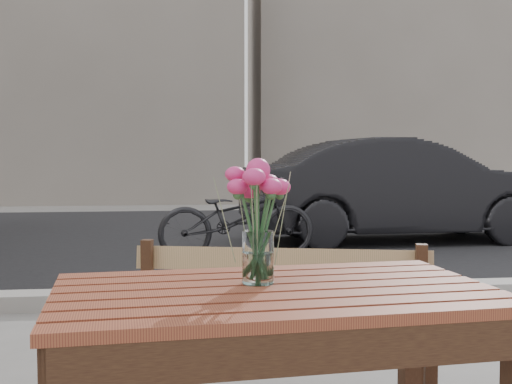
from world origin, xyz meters
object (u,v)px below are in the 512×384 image
Objects in this scene: main_table at (275,331)px; parked_car at (400,190)px; main_vase at (258,206)px; bicycle at (237,218)px.

parked_car is at bearing 62.20° from main_table.
parked_car is (2.57, 6.21, 0.03)m from main_table.
main_table is at bearing 154.28° from parked_car.
parked_car reaches higher than main_vase.
parked_car reaches higher than bicycle.
main_vase is 5.05m from bicycle.
main_table is 6.72m from parked_car.
main_vase is at bearing 171.10° from bicycle.
bicycle is at bearing 80.76° from main_table.
main_table is 0.76× the size of bicycle.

